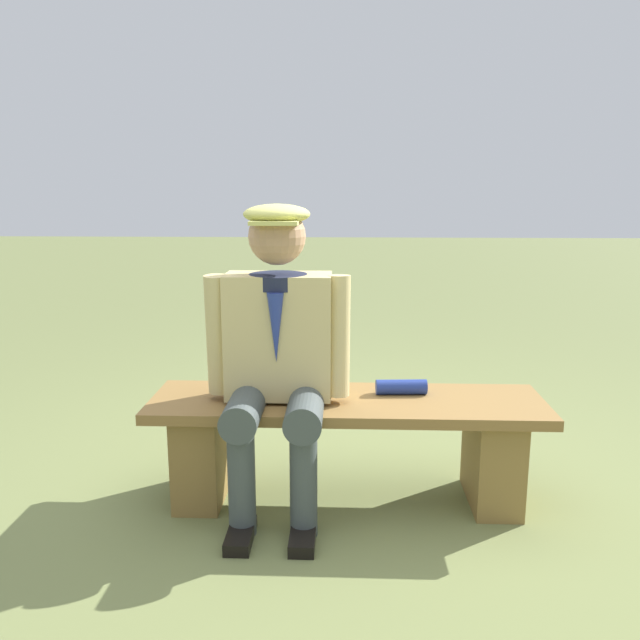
# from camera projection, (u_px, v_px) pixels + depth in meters

# --- Properties ---
(ground_plane) EXTENTS (30.00, 30.00, 0.00)m
(ground_plane) POSITION_uv_depth(u_px,v_px,m) (346.00, 498.00, 2.87)
(ground_plane) COLOR olive
(bench) EXTENTS (1.71, 0.48, 0.47)m
(bench) POSITION_uv_depth(u_px,v_px,m) (347.00, 436.00, 2.81)
(bench) COLOR olive
(bench) RESTS_ON ground
(seated_man) EXTENTS (0.62, 0.62, 1.31)m
(seated_man) POSITION_uv_depth(u_px,v_px,m) (277.00, 345.00, 2.67)
(seated_man) COLOR tan
(seated_man) RESTS_ON ground
(rolled_magazine) EXTENTS (0.23, 0.08, 0.07)m
(rolled_magazine) POSITION_uv_depth(u_px,v_px,m) (401.00, 387.00, 2.83)
(rolled_magazine) COLOR navy
(rolled_magazine) RESTS_ON bench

